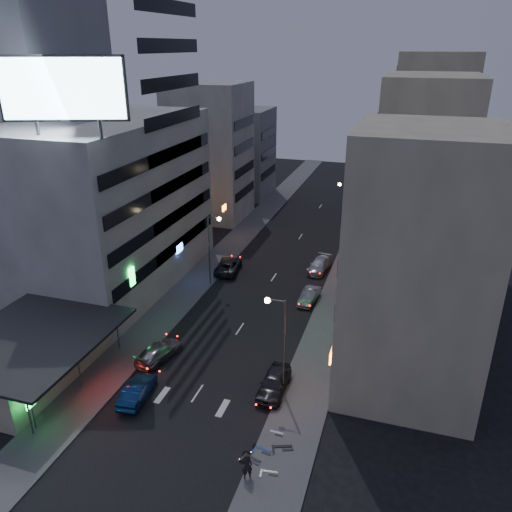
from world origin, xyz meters
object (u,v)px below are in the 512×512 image
at_px(road_car_silver, 159,351).
at_px(scooter_silver_a, 279,465).
at_px(parked_car_right_mid, 309,296).
at_px(scooter_blue, 273,445).
at_px(parked_car_right_near, 274,383).
at_px(road_car_blue, 137,391).
at_px(scooter_silver_b, 284,427).
at_px(parked_car_left, 228,265).
at_px(parked_car_right_far, 319,265).
at_px(scooter_black_a, 262,454).
at_px(person, 247,466).
at_px(scooter_black_b, 293,438).

relative_size(road_car_silver, scooter_silver_a, 2.93).
distance_m(parked_car_right_mid, scooter_blue, 21.51).
relative_size(parked_car_right_near, scooter_silver_a, 2.88).
relative_size(parked_car_right_near, road_car_silver, 0.99).
height_order(road_car_blue, scooter_silver_b, road_car_blue).
bearing_deg(road_car_silver, scooter_silver_b, 168.14).
relative_size(parked_car_left, parked_car_right_far, 1.10).
bearing_deg(parked_car_right_near, scooter_silver_b, -65.21).
bearing_deg(road_car_blue, scooter_silver_a, 156.42).
xyz_separation_m(parked_car_right_mid, scooter_silver_b, (2.40, -19.57, -0.05)).
bearing_deg(scooter_blue, scooter_silver_b, -2.03).
distance_m(parked_car_right_far, scooter_blue, 29.59).
bearing_deg(road_car_blue, scooter_black_a, 156.96).
xyz_separation_m(parked_car_left, road_car_blue, (1.53, -23.90, -0.03)).
distance_m(person, scooter_silver_b, 4.62).
xyz_separation_m(road_car_blue, scooter_silver_a, (12.10, -3.73, -0.10)).
bearing_deg(parked_car_left, scooter_silver_a, 108.55).
bearing_deg(parked_car_right_far, scooter_black_a, -80.04).
distance_m(scooter_silver_a, scooter_black_b, 2.50).
height_order(road_car_silver, scooter_silver_a, road_car_silver).
height_order(parked_car_right_mid, person, person).
bearing_deg(parked_car_right_mid, parked_car_right_far, 99.04).
distance_m(parked_car_right_mid, person, 24.03).
bearing_deg(road_car_silver, person, 150.62).
height_order(scooter_black_a, scooter_blue, scooter_black_a).
height_order(road_car_blue, scooter_black_b, road_car_blue).
bearing_deg(scooter_silver_a, parked_car_right_mid, 0.54).
bearing_deg(parked_car_right_mid, road_car_silver, -120.35).
bearing_deg(scooter_black_a, parked_car_right_far, 20.13).
height_order(parked_car_right_far, road_car_blue, road_car_blue).
bearing_deg(scooter_silver_b, scooter_black_b, -136.20).
height_order(road_car_silver, person, person).
distance_m(parked_car_left, scooter_black_a, 29.85).
distance_m(parked_car_right_mid, scooter_black_b, 20.73).
xyz_separation_m(scooter_blue, scooter_silver_b, (0.30, 1.84, -0.05)).
relative_size(parked_car_left, scooter_black_a, 2.90).
distance_m(parked_car_right_near, person, 8.72).
bearing_deg(road_car_blue, parked_car_left, -92.78).
xyz_separation_m(parked_car_left, scooter_black_b, (13.93, -25.16, -0.01)).
bearing_deg(scooter_black_b, parked_car_left, 9.07).
bearing_deg(parked_car_left, road_car_blue, 85.95).
height_order(parked_car_left, scooter_silver_a, parked_car_left).
bearing_deg(parked_car_right_near, parked_car_right_far, 92.70).
xyz_separation_m(parked_car_right_mid, parked_car_right_far, (-0.49, 8.07, 0.05)).
height_order(parked_car_left, road_car_blue, parked_car_left).
distance_m(parked_car_right_near, scooter_black_b, 5.84).
height_order(parked_car_left, scooter_silver_b, parked_car_left).
bearing_deg(scooter_silver_b, parked_car_left, 30.93).
relative_size(parked_car_right_mid, scooter_silver_b, 2.48).
distance_m(parked_car_right_mid, scooter_silver_a, 23.14).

